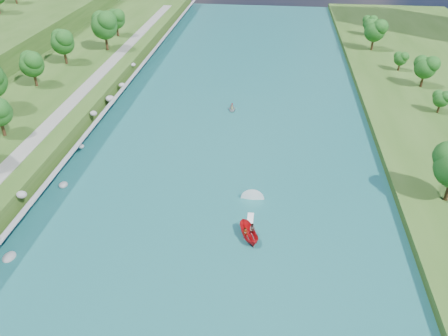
# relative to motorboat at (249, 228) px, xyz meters

# --- Properties ---
(ground) EXTENTS (260.00, 260.00, 0.00)m
(ground) POSITION_rel_motorboat_xyz_m (-5.96, -2.55, -0.92)
(ground) COLOR #2D5119
(ground) RESTS_ON ground
(river_water) EXTENTS (55.00, 240.00, 0.10)m
(river_water) POSITION_rel_motorboat_xyz_m (-5.96, 17.45, -0.87)
(river_water) COLOR #175357
(river_water) RESTS_ON ground
(ridge_west) EXTENTS (60.00, 120.00, 9.00)m
(ridge_west) POSITION_rel_motorboat_xyz_m (-88.46, 92.45, 3.58)
(ridge_west) COLOR #2D5119
(ridge_west) RESTS_ON ground
(riprap_bank) EXTENTS (4.25, 236.00, 4.15)m
(riprap_bank) POSITION_rel_motorboat_xyz_m (-31.81, 16.46, 0.87)
(riprap_bank) COLOR slate
(riprap_bank) RESTS_ON ground
(riverside_path) EXTENTS (3.00, 200.00, 0.10)m
(riverside_path) POSITION_rel_motorboat_xyz_m (-38.46, 17.45, 2.63)
(riverside_path) COLOR gray
(riverside_path) RESTS_ON berm_west
(trees_east) EXTENTS (14.98, 138.47, 10.88)m
(trees_east) POSITION_rel_motorboat_xyz_m (32.02, 25.24, 5.19)
(trees_east) COLOR #124615
(trees_east) RESTS_ON berm_east
(motorboat) EXTENTS (3.60, 19.32, 2.13)m
(motorboat) POSITION_rel_motorboat_xyz_m (0.00, 0.00, 0.00)
(motorboat) COLOR red
(motorboat) RESTS_ON river_water
(raft) EXTENTS (2.28, 2.98, 1.63)m
(raft) POSITION_rel_motorboat_xyz_m (-6.44, 38.81, -0.46)
(raft) COLOR gray
(raft) RESTS_ON river_water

